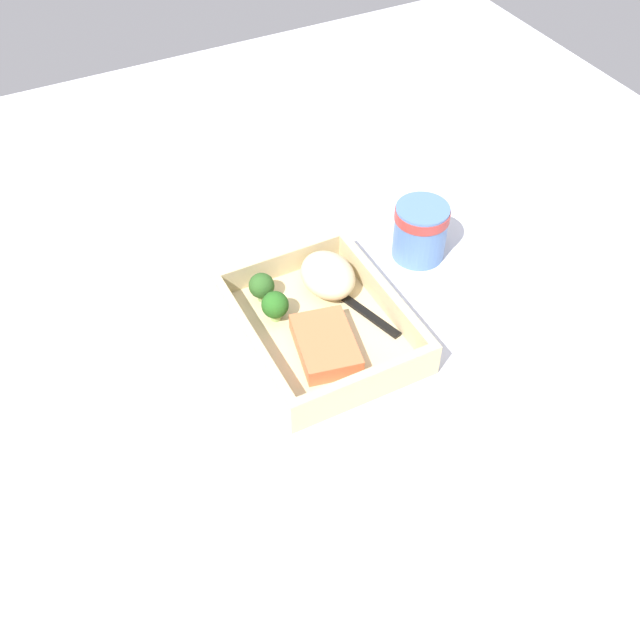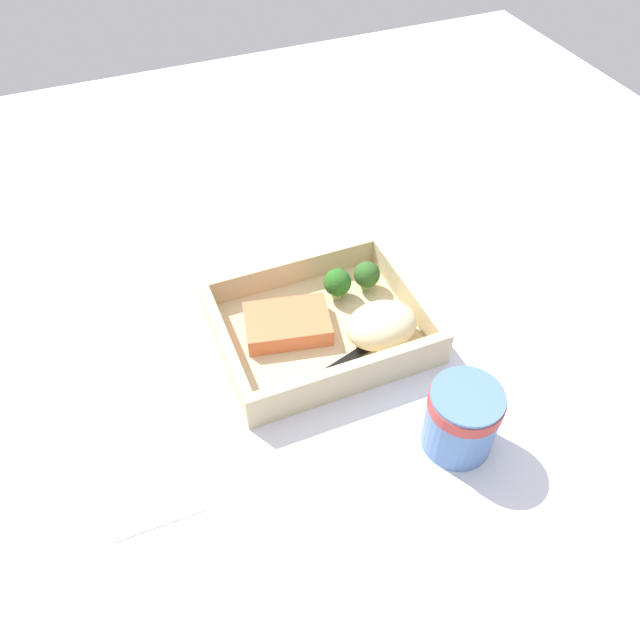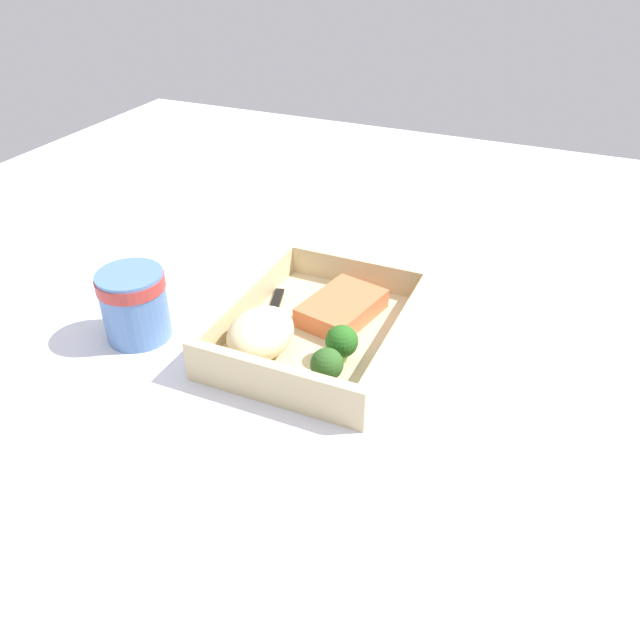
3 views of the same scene
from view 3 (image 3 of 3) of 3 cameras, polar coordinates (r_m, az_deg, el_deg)
ground_plane at (r=72.88cm, az=0.00°, el=-2.41°), size 160.00×160.00×2.00cm
takeout_tray at (r=71.94cm, az=0.00°, el=-1.39°), size 24.78×19.91×1.20cm
tray_rim at (r=70.57cm, az=0.00°, el=0.20°), size 24.78×19.91×3.61cm
salmon_fillet at (r=73.45cm, az=2.02°, el=1.11°), size 11.32×8.80×2.39cm
mashed_potatoes at (r=67.37cm, az=-5.44°, el=-1.23°), size 8.70×6.82×4.73cm
broccoli_floret_1 at (r=65.76cm, az=2.01°, el=-2.02°), size 3.53×3.53×4.28cm
broccoli_floret_2 at (r=62.77cm, az=0.63°, el=-4.13°), size 3.39×3.39×4.11cm
fork at (r=71.68cm, az=-4.84°, el=-0.87°), size 15.61×6.09×0.44cm
paper_cup at (r=73.50cm, az=-16.64°, el=1.63°), size 7.64×7.64×8.29cm
receipt_slip at (r=94.17cm, az=0.33°, el=7.44°), size 9.10×14.98×0.24cm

